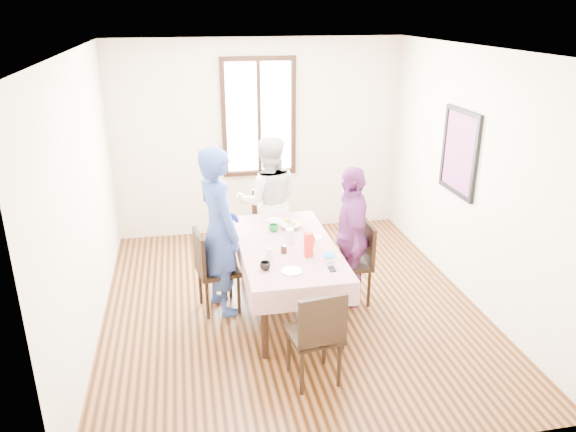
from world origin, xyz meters
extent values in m
plane|color=black|center=(0.00, 0.00, 0.00)|extent=(4.50, 4.50, 0.00)
plane|color=beige|center=(0.00, 2.25, 1.35)|extent=(4.00, 0.00, 4.00)
plane|color=beige|center=(2.00, 0.00, 1.35)|extent=(0.00, 4.50, 4.50)
cube|color=black|center=(0.00, 2.23, 1.65)|extent=(1.02, 0.06, 1.62)
cube|color=white|center=(0.00, 2.24, 1.65)|extent=(0.90, 0.02, 1.50)
cube|color=red|center=(1.98, 0.30, 1.55)|extent=(0.04, 0.76, 0.96)
cube|color=black|center=(-0.05, -0.07, 0.38)|extent=(0.86, 1.75, 0.75)
cube|color=#5E040F|center=(-0.05, -0.07, 0.76)|extent=(0.98, 1.87, 0.01)
cube|color=black|center=(-0.77, 0.09, 0.46)|extent=(0.49, 0.49, 0.91)
cube|color=black|center=(0.66, -0.02, 0.46)|extent=(0.43, 0.43, 0.91)
cube|color=black|center=(-0.05, 1.13, 0.46)|extent=(0.48, 0.48, 0.91)
cube|color=black|center=(-0.05, -1.28, 0.46)|extent=(0.47, 0.47, 0.91)
imported|color=#2C438B|center=(-0.75, 0.09, 0.90)|extent=(0.63, 0.76, 1.80)
imported|color=beige|center=(-0.05, 1.11, 0.82)|extent=(0.84, 0.68, 1.64)
imported|color=#773076|center=(0.64, -0.02, 0.78)|extent=(0.55, 0.96, 1.55)
imported|color=black|center=(-0.37, -0.60, 0.80)|extent=(0.11, 0.11, 0.08)
imported|color=red|center=(0.18, -0.14, 0.81)|extent=(0.13, 0.13, 0.09)
imported|color=#0C7226|center=(-0.13, 0.31, 0.80)|extent=(0.15, 0.15, 0.08)
imported|color=white|center=(0.07, 0.37, 0.79)|extent=(0.25, 0.25, 0.06)
cube|color=red|center=(0.10, -0.39, 0.89)|extent=(0.08, 0.08, 0.25)
cylinder|color=white|center=(0.27, -0.53, 0.79)|extent=(0.11, 0.11, 0.05)
cylinder|color=black|center=(-0.13, -0.27, 0.80)|extent=(0.06, 0.06, 0.08)
cylinder|color=silver|center=(-0.29, -0.37, 0.82)|extent=(0.08, 0.08, 0.11)
cube|color=black|center=(0.25, -0.71, 0.77)|extent=(0.06, 0.12, 0.01)
cylinder|color=silver|center=(-0.02, -0.04, 0.84)|extent=(0.08, 0.08, 0.16)
cylinder|color=white|center=(0.26, 0.05, 0.77)|extent=(0.20, 0.20, 0.01)
cylinder|color=white|center=(-0.06, 0.61, 0.77)|extent=(0.20, 0.20, 0.01)
cylinder|color=white|center=(-0.13, -0.69, 0.77)|extent=(0.20, 0.20, 0.01)
cylinder|color=blue|center=(0.27, -0.53, 0.82)|extent=(0.12, 0.12, 0.01)
camera|label=1|loc=(-1.04, -5.17, 3.08)|focal=34.21mm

